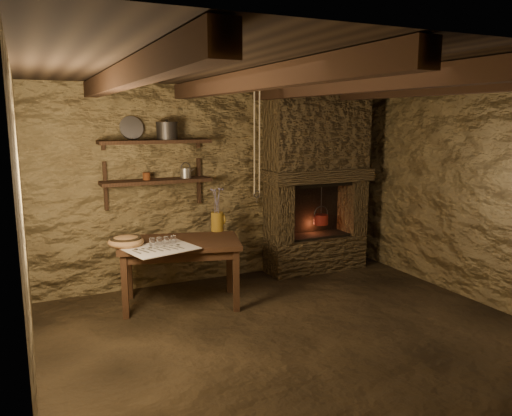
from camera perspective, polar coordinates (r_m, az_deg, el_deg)
name	(u,v)px	position (r m, az deg, el deg)	size (l,w,h in m)	color
floor	(300,337)	(4.82, 5.03, -14.50)	(4.50, 4.50, 0.00)	black
back_wall	(221,184)	(6.24, -4.02, 2.75)	(4.50, 0.04, 2.40)	brown
front_wall	(492,274)	(2.95, 25.37, -6.78)	(4.50, 0.04, 2.40)	brown
left_wall	(24,236)	(3.86, -25.00, -2.89)	(0.04, 4.00, 2.40)	brown
right_wall	(483,195)	(5.90, 24.52, 1.41)	(0.04, 4.00, 2.40)	brown
ceiling	(304,72)	(4.39, 5.54, 15.26)	(4.50, 4.00, 0.04)	black
beam_far_left	(125,76)	(3.85, -14.75, 14.34)	(0.14, 3.95, 0.16)	black
beam_mid_left	(251,81)	(4.15, -0.62, 14.35)	(0.14, 3.95, 0.16)	black
beam_mid_right	(353,84)	(4.66, 10.99, 13.73)	(0.14, 3.95, 0.16)	black
beam_far_right	(437,87)	(5.30, 20.01, 12.87)	(0.14, 3.95, 0.16)	black
shelf_lower	(156,181)	(5.82, -11.31, 3.02)	(1.25, 0.30, 0.04)	black
shelf_upper	(155,142)	(5.78, -11.46, 7.45)	(1.25, 0.30, 0.04)	black
hearth	(317,179)	(6.58, 6.94, 3.32)	(1.43, 0.51, 2.30)	#3C2F1E
work_table	(181,270)	(5.50, -8.61, -7.05)	(1.40, 1.02, 0.72)	black
linen_cloth	(161,248)	(5.11, -10.86, -4.56)	(0.65, 0.53, 0.01)	beige
pewter_cutlery_row	(161,248)	(5.09, -10.80, -4.50)	(0.55, 0.21, 0.01)	gray
drinking_glasses	(159,241)	(5.22, -10.99, -3.72)	(0.21, 0.06, 0.08)	white
stoneware_jug	(217,212)	(5.78, -4.43, -0.51)	(0.19, 0.19, 0.51)	olive
wooden_bowl	(126,242)	(5.29, -14.64, -3.76)	(0.37, 0.37, 0.13)	olive
iron_stockpot	(167,132)	(5.81, -10.13, 8.59)	(0.24, 0.24, 0.18)	#2E2A29
tin_pan	(131,128)	(5.82, -14.06, 8.87)	(0.27, 0.27, 0.04)	#AAAAA5
small_kettle	(186,173)	(5.90, -8.03, 3.98)	(0.17, 0.13, 0.18)	#AAAAA5
rusty_tin	(147,176)	(5.79, -12.39, 3.57)	(0.09, 0.09, 0.09)	#572711
red_pot	(321,219)	(6.65, 7.43, -1.23)	(0.25, 0.25, 0.54)	maroon
hanging_ropes	(257,138)	(5.33, 0.11, 7.97)	(0.08, 0.08, 1.20)	tan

